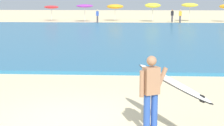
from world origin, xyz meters
TOP-DOWN VIEW (x-y plane):
  - ground_plane at (0.00, 0.00)m, footprint 160.00×160.00m
  - sea at (0.00, 19.22)m, footprint 120.00×28.00m
  - surfer_with_board at (2.16, -0.51)m, footprint 1.57×2.74m
  - beach_umbrella_0 at (-9.03, 37.72)m, footprint 1.86×1.87m
  - beach_umbrella_1 at (-4.47, 36.22)m, footprint 2.11×2.12m
  - beach_umbrella_2 at (-0.76, 38.16)m, footprint 2.16×2.17m
  - beach_umbrella_3 at (4.01, 36.60)m, footprint 1.99×2.04m
  - beach_umbrella_4 at (8.77, 37.89)m, footprint 2.11×2.13m
  - beachgoer_near_row_left at (7.25, 35.15)m, footprint 0.32×0.20m
  - beachgoer_near_row_mid at (-2.73, 34.73)m, footprint 0.32×0.20m
  - beachgoer_near_row_right at (6.37, 35.85)m, footprint 0.32×0.20m

SIDE VIEW (x-z plane):
  - ground_plane at x=0.00m, z-range 0.00..0.00m
  - sea at x=0.00m, z-range 0.00..0.14m
  - beachgoer_near_row_left at x=7.25m, z-range 0.05..1.63m
  - beachgoer_near_row_mid at x=-2.73m, z-range 0.05..1.63m
  - beachgoer_near_row_right at x=6.37m, z-range 0.05..1.63m
  - surfer_with_board at x=2.16m, z-range 0.17..1.90m
  - beach_umbrella_0 at x=-9.03m, z-range 0.79..2.80m
  - beach_umbrella_2 at x=-0.76m, z-range 0.78..2.96m
  - beach_umbrella_1 at x=-4.47m, z-range 0.88..3.08m
  - beach_umbrella_3 at x=4.01m, z-range 0.84..3.25m
  - beach_umbrella_4 at x=8.77m, z-range 0.89..3.25m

